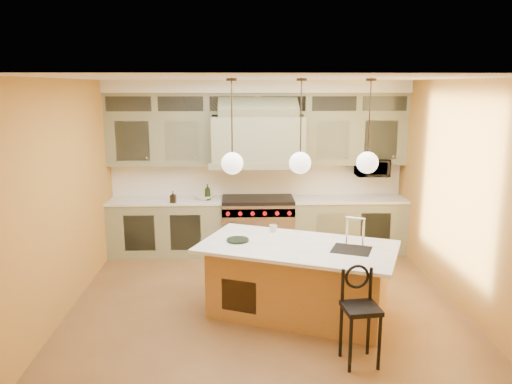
{
  "coord_description": "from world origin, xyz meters",
  "views": [
    {
      "loc": [
        -0.34,
        -6.04,
        2.81
      ],
      "look_at": [
        -0.09,
        0.7,
        1.37
      ],
      "focal_mm": 35.0,
      "sensor_mm": 36.0,
      "label": 1
    }
  ],
  "objects_px": {
    "counter_stool": "(360,310)",
    "microwave": "(372,167)",
    "kitchen_island": "(298,279)",
    "range": "(258,225)"
  },
  "relations": [
    {
      "from": "range",
      "to": "microwave",
      "type": "height_order",
      "value": "microwave"
    },
    {
      "from": "kitchen_island",
      "to": "microwave",
      "type": "relative_size",
      "value": 4.84
    },
    {
      "from": "counter_stool",
      "to": "microwave",
      "type": "bearing_deg",
      "value": 67.51
    },
    {
      "from": "range",
      "to": "microwave",
      "type": "relative_size",
      "value": 2.21
    },
    {
      "from": "kitchen_island",
      "to": "range",
      "type": "bearing_deg",
      "value": 121.82
    },
    {
      "from": "microwave",
      "to": "kitchen_island",
      "type": "bearing_deg",
      "value": -121.69
    },
    {
      "from": "counter_stool",
      "to": "microwave",
      "type": "height_order",
      "value": "microwave"
    },
    {
      "from": "kitchen_island",
      "to": "microwave",
      "type": "xyz_separation_m",
      "value": [
        1.55,
        2.5,
        0.98
      ]
    },
    {
      "from": "microwave",
      "to": "counter_stool",
      "type": "bearing_deg",
      "value": -106.2
    },
    {
      "from": "range",
      "to": "counter_stool",
      "type": "xyz_separation_m",
      "value": [
        0.9,
        -3.52,
        0.09
      ]
    }
  ]
}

